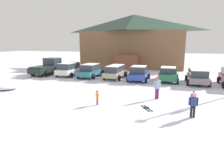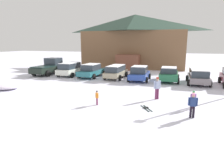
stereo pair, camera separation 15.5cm
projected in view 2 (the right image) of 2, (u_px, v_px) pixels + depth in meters
The scene contains 15 objects.
ground at pixel (104, 125), 10.36m from camera, with size 160.00×160.00×0.00m, color silver.
ski_lodge at pixel (135, 41), 35.04m from camera, with size 17.93×10.07×8.98m.
parked_white_suv at pixel (70, 69), 25.80m from camera, with size 2.30×4.24×1.71m.
parked_teal_hatchback at pixel (92, 70), 24.87m from camera, with size 2.25×4.81×1.65m.
parked_beige_suv at pixel (116, 71), 23.88m from camera, with size 2.10×4.59×1.57m.
parked_blue_hatchback at pixel (139, 73), 22.45m from camera, with size 2.34×4.16×1.66m.
parked_green_coupe at pixel (169, 74), 21.91m from camera, with size 2.36×4.18×1.60m.
parked_grey_wagon at pixel (198, 76), 20.54m from camera, with size 2.35×4.41×1.56m.
pickup_truck at pixel (50, 67), 27.17m from camera, with size 2.45×5.52×2.15m.
skier_teen_in_navy_coat at pixel (193, 104), 11.17m from camera, with size 0.52×0.26×1.41m.
skier_child_in_orange_jacket at pixel (97, 97), 13.59m from camera, with size 0.27×0.29×0.99m.
skier_adult_in_blue_parka at pixel (157, 87), 14.91m from camera, with size 0.46×0.48×1.67m.
skier_child_in_purple_jacket at pixel (193, 99), 12.77m from camera, with size 0.37×0.30×1.16m.
pair_of_skis at pixel (146, 108), 12.91m from camera, with size 0.97×1.26×0.08m.
plowed_snow_pile at pixel (5, 86), 18.52m from camera, with size 2.98×2.38×0.52m, color white.
Camera 2 is at (3.64, -9.03, 4.15)m, focal length 32.00 mm.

